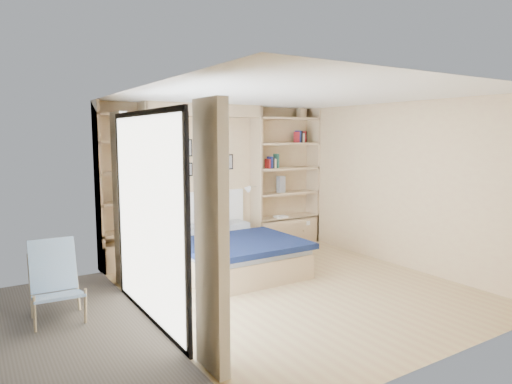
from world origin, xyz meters
TOP-DOWN VIEW (x-y plane):
  - ground at (0.00, 0.00)m, footprint 4.50×4.50m
  - room_shell at (-0.39, 1.52)m, footprint 4.50×4.50m
  - bed at (-0.34, 1.18)m, footprint 1.70×2.11m
  - photo_gallery at (-0.45, 2.22)m, footprint 1.48×0.02m
  - reading_lamps at (-0.30, 2.00)m, footprint 1.92×0.12m
  - shelf_decor at (1.08, 2.07)m, footprint 3.48×0.23m
  - deck_chair at (-2.82, 0.63)m, footprint 0.56×0.88m

SIDE VIEW (x-z plane):
  - ground at x=0.00m, z-range 0.00..0.00m
  - bed at x=-0.34m, z-range -0.26..0.81m
  - deck_chair at x=-2.82m, z-range -0.02..0.84m
  - room_shell at x=-0.39m, z-range -1.17..3.33m
  - reading_lamps at x=-0.30m, z-range 1.03..1.17m
  - photo_gallery at x=-0.45m, z-range 1.19..2.01m
  - shelf_decor at x=1.08m, z-range 0.68..2.71m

